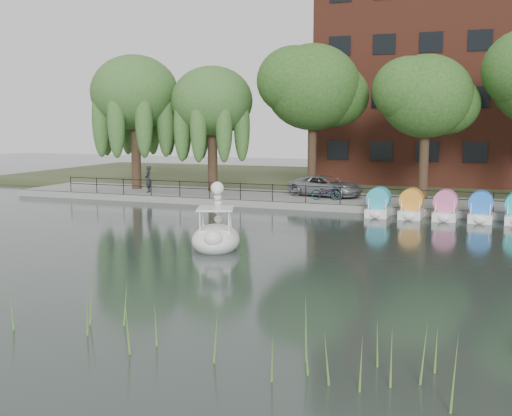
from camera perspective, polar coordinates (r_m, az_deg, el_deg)
The scene contains 16 objects.
ground_plane at distance 24.31m, azimuth -4.47°, elevation -4.18°, with size 120.00×120.00×0.00m, color #303E38.
promenade at distance 39.15m, azimuth 5.56°, elevation 0.66°, with size 40.00×6.00×0.40m, color gray.
kerb at distance 36.33m, azimuth 4.34°, elevation 0.13°, with size 40.00×0.25×0.40m, color gray.
land_strip at distance 52.71m, azimuth 9.58°, elevation 2.40°, with size 60.00×22.00×0.36m, color #47512D.
railing at distance 36.41m, azimuth 4.44°, elevation 1.64°, with size 32.00×0.05×1.00m.
apartment_building at distance 51.74m, azimuth 17.61°, elevation 12.23°, with size 20.00×10.07×18.00m.
willow_left at distance 44.54m, azimuth -10.75°, elevation 10.02°, with size 5.88×5.88×9.01m.
willow_mid at distance 42.38m, azimuth -3.92°, elevation 9.42°, with size 5.32×5.32×8.15m.
broadleaf_center at distance 41.09m, azimuth 5.07°, elevation 10.59°, with size 6.00×6.00×9.25m.
broadleaf_right at distance 39.24m, azimuth 14.88°, elevation 9.51°, with size 5.40×5.40×8.32m.
minivan at distance 39.53m, azimuth 6.24°, elevation 2.09°, with size 5.31×2.44×1.48m, color gray.
bicycle at distance 37.87m, azimuth 6.24°, elevation 1.48°, with size 1.72×0.60×1.00m, color gray.
pedestrian at distance 42.06m, azimuth -9.57°, elevation 2.71°, with size 0.71×0.48×1.98m, color black.
swan_boat at distance 25.50m, azimuth -3.58°, elevation -2.32°, with size 2.82×3.48×2.56m.
pedal_boat_row at distance 34.05m, azimuth 16.48°, elevation 0.00°, with size 7.95×1.70×1.40m.
reed_bank at distance 15.18m, azimuth -13.10°, elevation -9.38°, with size 24.00×2.40×1.20m.
Camera 1 is at (10.18, -21.49, 5.03)m, focal length 45.00 mm.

